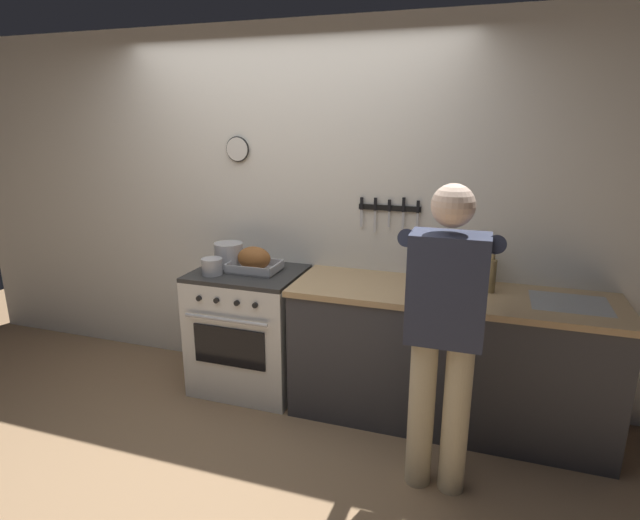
% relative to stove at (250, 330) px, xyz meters
% --- Properties ---
extents(ground_plane, '(8.00, 8.00, 0.00)m').
position_rel_stove_xyz_m(ground_plane, '(0.22, -0.99, -0.45)').
color(ground_plane, '#937251').
extents(wall_back, '(6.00, 0.13, 2.60)m').
position_rel_stove_xyz_m(wall_back, '(0.22, 0.36, 0.85)').
color(wall_back, white).
rests_on(wall_back, ground).
extents(counter_block, '(2.03, 0.65, 0.90)m').
position_rel_stove_xyz_m(counter_block, '(1.43, 0.00, 0.01)').
color(counter_block, '#38383D').
rests_on(counter_block, ground).
extents(stove, '(0.76, 0.67, 0.90)m').
position_rel_stove_xyz_m(stove, '(0.00, 0.00, 0.00)').
color(stove, white).
rests_on(stove, ground).
extents(person_cook, '(0.51, 0.63, 1.66)m').
position_rel_stove_xyz_m(person_cook, '(1.43, -0.65, 0.50)').
color(person_cook, '#C6B793').
rests_on(person_cook, ground).
extents(roasting_pan, '(0.35, 0.26, 0.18)m').
position_rel_stove_xyz_m(roasting_pan, '(0.05, 0.02, 0.53)').
color(roasting_pan, '#B7B7BC').
rests_on(roasting_pan, stove).
extents(stock_pot, '(0.21, 0.21, 0.17)m').
position_rel_stove_xyz_m(stock_pot, '(-0.19, 0.08, 0.54)').
color(stock_pot, '#B7B7BC').
rests_on(stock_pot, stove).
extents(saucepan, '(0.14, 0.14, 0.11)m').
position_rel_stove_xyz_m(saucepan, '(-0.20, -0.14, 0.51)').
color(saucepan, '#B7B7BC').
rests_on(saucepan, stove).
extents(cutting_board, '(0.36, 0.24, 0.02)m').
position_rel_stove_xyz_m(cutting_board, '(1.37, -0.04, 0.46)').
color(cutting_board, tan).
rests_on(cutting_board, counter_block).
extents(bottle_cooking_oil, '(0.07, 0.07, 0.27)m').
position_rel_stove_xyz_m(bottle_cooking_oil, '(1.61, 0.23, 0.56)').
color(bottle_cooking_oil, gold).
rests_on(bottle_cooking_oil, counter_block).
extents(bottle_vinegar, '(0.06, 0.06, 0.27)m').
position_rel_stove_xyz_m(bottle_vinegar, '(1.65, 0.08, 0.56)').
color(bottle_vinegar, '#997F4C').
rests_on(bottle_vinegar, counter_block).
extents(bottle_wine_red, '(0.07, 0.07, 0.31)m').
position_rel_stove_xyz_m(bottle_wine_red, '(1.24, 0.23, 0.58)').
color(bottle_wine_red, '#47141E').
rests_on(bottle_wine_red, counter_block).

